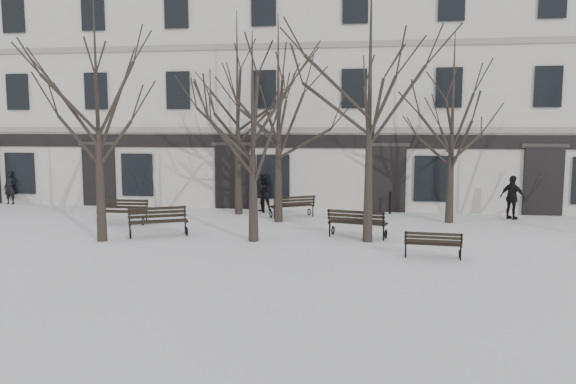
% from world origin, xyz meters
% --- Properties ---
extents(ground, '(100.00, 100.00, 0.00)m').
position_xyz_m(ground, '(0.00, 0.00, 0.00)').
color(ground, white).
rests_on(ground, ground).
extents(building, '(40.40, 10.20, 11.40)m').
position_xyz_m(building, '(0.00, 12.96, 5.52)').
color(building, beige).
rests_on(building, ground).
extents(tree_0, '(5.47, 5.47, 7.82)m').
position_xyz_m(tree_0, '(-5.94, 0.08, 4.89)').
color(tree_0, black).
rests_on(tree_0, ground).
extents(tree_1, '(4.75, 4.75, 6.78)m').
position_xyz_m(tree_1, '(-1.00, 0.80, 4.24)').
color(tree_1, black).
rests_on(tree_1, ground).
extents(tree_2, '(6.17, 6.17, 8.82)m').
position_xyz_m(tree_2, '(2.71, 1.27, 5.51)').
color(tree_2, black).
rests_on(tree_2, ground).
extents(tree_4, '(5.98, 5.98, 8.54)m').
position_xyz_m(tree_4, '(-2.84, 6.34, 5.34)').
color(tree_4, black).
rests_on(tree_4, ground).
extents(tree_5, '(5.62, 5.62, 8.03)m').
position_xyz_m(tree_5, '(-0.81, 4.64, 5.02)').
color(tree_5, black).
rests_on(tree_5, ground).
extents(tree_6, '(5.13, 5.13, 7.33)m').
position_xyz_m(tree_6, '(5.86, 5.48, 4.58)').
color(tree_6, black).
rests_on(tree_6, ground).
extents(bench_0, '(2.06, 1.50, 1.00)m').
position_xyz_m(bench_0, '(-4.43, 1.17, 0.54)').
color(bench_0, black).
rests_on(bench_0, ground).
extents(bench_1, '(2.05, 1.12, 0.99)m').
position_xyz_m(bench_1, '(2.36, 1.84, 0.54)').
color(bench_1, black).
rests_on(bench_1, ground).
extents(bench_2, '(1.64, 0.70, 0.81)m').
position_xyz_m(bench_2, '(4.58, -0.84, 0.44)').
color(bench_2, black).
rests_on(bench_2, ground).
extents(bench_3, '(1.90, 0.75, 0.94)m').
position_xyz_m(bench_3, '(-6.70, 3.30, 0.51)').
color(bench_3, black).
rests_on(bench_3, ground).
extents(bench_4, '(1.89, 1.50, 0.93)m').
position_xyz_m(bench_4, '(-0.40, 5.78, 0.50)').
color(bench_4, black).
rests_on(bench_4, ground).
extents(bollard_a, '(0.15, 0.15, 1.15)m').
position_xyz_m(bollard_a, '(-1.86, 6.89, 0.62)').
color(bollard_a, black).
rests_on(bollard_a, ground).
extents(bollard_b, '(0.12, 0.12, 0.97)m').
position_xyz_m(bollard_b, '(3.62, 7.34, 0.52)').
color(bollard_b, black).
rests_on(bollard_b, ground).
extents(pedestrian_a, '(0.58, 0.39, 1.60)m').
position_xyz_m(pedestrian_a, '(-14.54, 7.73, 0.00)').
color(pedestrian_a, black).
rests_on(pedestrian_a, ground).
extents(pedestrian_b, '(0.96, 0.87, 1.62)m').
position_xyz_m(pedestrian_b, '(-1.98, 7.43, 0.00)').
color(pedestrian_b, black).
rests_on(pedestrian_b, ground).
extents(pedestrian_c, '(1.07, 1.03, 1.79)m').
position_xyz_m(pedestrian_c, '(8.48, 6.64, 0.00)').
color(pedestrian_c, black).
rests_on(pedestrian_c, ground).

